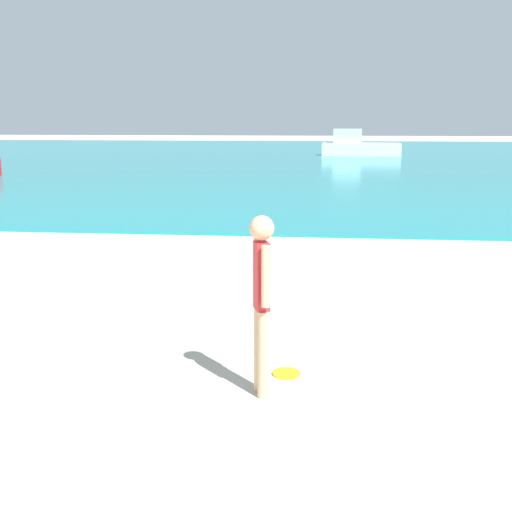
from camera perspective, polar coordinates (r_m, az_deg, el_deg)
name	(u,v)px	position (r m, az deg, el deg)	size (l,w,h in m)	color
water	(310,156)	(43.63, 4.90, 8.98)	(160.00, 60.00, 0.06)	teal
person_standing	(262,295)	(5.73, 0.51, -3.57)	(0.23, 0.37, 1.70)	#DDAD84
frisbee	(286,373)	(6.49, 2.77, -10.58)	(0.28, 0.28, 0.03)	yellow
boat_far	(358,146)	(44.42, 9.24, 9.78)	(5.39, 1.94, 1.81)	white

